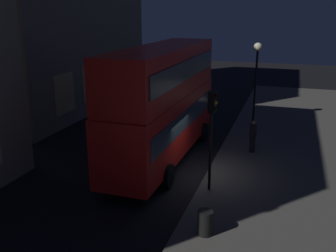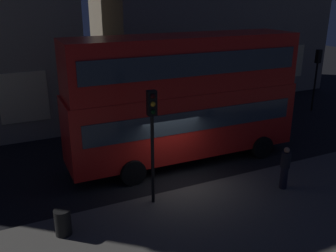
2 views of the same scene
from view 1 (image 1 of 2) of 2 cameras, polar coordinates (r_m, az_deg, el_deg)
The scene contains 8 objects.
ground_plane at distance 17.98m, azimuth 4.32°, elevation -7.16°, with size 80.00×80.00×0.00m, color black.
sidewalk_slab at distance 17.57m, azimuth 18.88°, elevation -8.50°, with size 44.00×8.10×0.12m, color #4C4944.
double_decker_bus at distance 18.59m, azimuth -0.72°, elevation 4.03°, with size 10.55×2.87×5.69m.
traffic_light_near_kerb at distance 15.27m, azimuth 6.53°, elevation 0.78°, with size 0.35×0.38×4.17m.
traffic_light_far_side at distance 30.35m, azimuth 0.09°, elevation 8.59°, with size 0.32×0.36×4.00m.
street_lamp at distance 25.20m, azimuth 13.09°, elevation 9.12°, with size 0.53×0.53×5.22m.
pedestrian at distance 20.46m, azimuth 12.50°, elevation -1.46°, with size 0.36×0.36×1.72m.
litter_bin at distance 13.20m, azimuth 5.57°, elevation -14.12°, with size 0.52×0.52×0.86m, color black.
Camera 1 is at (-15.95, -3.79, 7.38)m, focal length 40.96 mm.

